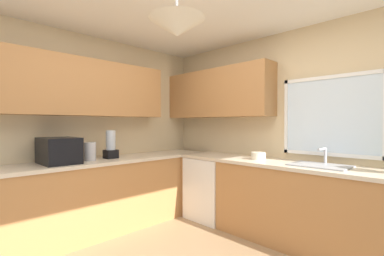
# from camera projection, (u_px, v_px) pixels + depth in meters

# --- Properties ---
(room_shell) EXTENTS (3.97, 3.84, 2.58)m
(room_shell) POSITION_uv_depth(u_px,v_px,m) (166.00, 83.00, 3.05)
(room_shell) COLOR beige
(room_shell) RESTS_ON ground_plane
(counter_run_left) EXTENTS (0.65, 3.45, 0.91)m
(counter_run_left) POSITION_uv_depth(u_px,v_px,m) (89.00, 198.00, 3.24)
(counter_run_left) COLOR #AD7542
(counter_run_left) RESTS_ON ground_plane
(counter_run_back) EXTENTS (3.06, 0.65, 0.91)m
(counter_run_back) POSITION_uv_depth(u_px,v_px,m) (292.00, 203.00, 3.04)
(counter_run_back) COLOR #AD7542
(counter_run_back) RESTS_ON ground_plane
(dishwasher) EXTENTS (0.60, 0.60, 0.86)m
(dishwasher) POSITION_uv_depth(u_px,v_px,m) (212.00, 188.00, 3.85)
(dishwasher) COLOR white
(dishwasher) RESTS_ON ground_plane
(microwave) EXTENTS (0.48, 0.36, 0.29)m
(microwave) POSITION_uv_depth(u_px,v_px,m) (59.00, 151.00, 3.00)
(microwave) COLOR black
(microwave) RESTS_ON counter_run_left
(kettle) EXTENTS (0.14, 0.14, 0.22)m
(kettle) POSITION_uv_depth(u_px,v_px,m) (90.00, 151.00, 3.23)
(kettle) COLOR #B7B7BC
(kettle) RESTS_ON counter_run_left
(sink_assembly) EXTENTS (0.57, 0.40, 0.19)m
(sink_assembly) POSITION_uv_depth(u_px,v_px,m) (320.00, 165.00, 2.82)
(sink_assembly) COLOR #9EA0A5
(sink_assembly) RESTS_ON counter_run_back
(bowl) EXTENTS (0.18, 0.18, 0.09)m
(bowl) POSITION_uv_depth(u_px,v_px,m) (258.00, 156.00, 3.34)
(bowl) COLOR beige
(bowl) RESTS_ON counter_run_back
(blender_appliance) EXTENTS (0.15, 0.15, 0.36)m
(blender_appliance) POSITION_uv_depth(u_px,v_px,m) (111.00, 146.00, 3.44)
(blender_appliance) COLOR black
(blender_appliance) RESTS_ON counter_run_left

